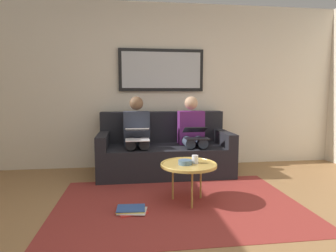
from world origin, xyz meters
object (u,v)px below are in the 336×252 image
object	(u,v)px
person_right	(137,133)
magazine_stack	(132,210)
coffee_table	(189,165)
person_left	(192,132)
cup	(195,159)
laptop_white	(137,134)
couch	(164,152)
framed_mirror	(161,70)
bowl	(185,162)
laptop_black	(196,134)

from	to	relation	value
person_right	magazine_stack	xyz separation A→B (m)	(0.09, 1.35, -0.58)
coffee_table	person_left	world-z (taller)	person_left
cup	laptop_white	size ratio (longest dim) A/B	0.24
couch	magazine_stack	xyz separation A→B (m)	(0.50, 1.41, -0.29)
person_left	laptop_white	world-z (taller)	person_left
couch	framed_mirror	size ratio (longest dim) A/B	1.42
cup	person_left	world-z (taller)	person_left
person_right	laptop_white	distance (m)	0.24
framed_mirror	magazine_stack	bearing A→B (deg)	74.51
coffee_table	framed_mirror	bearing A→B (deg)	-85.70
cup	coffee_table	bearing A→B (deg)	11.91
couch	magazine_stack	distance (m)	1.53
magazine_stack	laptop_white	bearing A→B (deg)	-94.67
cup	bowl	bearing A→B (deg)	18.58
person_left	person_right	size ratio (longest dim) A/B	1.00
coffee_table	person_right	xyz separation A→B (m)	(0.53, -1.15, 0.20)
couch	laptop_black	distance (m)	0.60
bowl	laptop_white	bearing A→B (deg)	-62.58
framed_mirror	cup	distance (m)	1.93
laptop_black	person_right	bearing A→B (deg)	-16.02
laptop_white	person_left	bearing A→B (deg)	-163.74
framed_mirror	person_right	bearing A→B (deg)	48.17
cup	person_right	bearing A→B (deg)	-61.99
magazine_stack	coffee_table	bearing A→B (deg)	-162.43
couch	laptop_white	size ratio (longest dim) A/B	5.03
framed_mirror	cup	world-z (taller)	framed_mirror
coffee_table	person_right	size ratio (longest dim) A/B	0.54
laptop_black	cup	bearing A→B (deg)	76.54
magazine_stack	laptop_black	bearing A→B (deg)	-129.28
laptop_black	laptop_white	xyz separation A→B (m)	(0.82, 0.00, 0.01)
couch	person_left	world-z (taller)	person_left
person_left	person_right	distance (m)	0.82
person_left	person_right	xyz separation A→B (m)	(0.82, 0.00, 0.00)
coffee_table	bowl	world-z (taller)	bowl
bowl	coffee_table	bearing A→B (deg)	-151.63
person_left	bowl	bearing A→B (deg)	74.15
framed_mirror	person_right	xyz separation A→B (m)	(0.41, 0.46, -0.94)
framed_mirror	couch	bearing A→B (deg)	90.00
framed_mirror	bowl	distance (m)	1.97
coffee_table	bowl	xyz separation A→B (m)	(0.04, 0.02, 0.04)
couch	laptop_black	bearing A→B (deg)	143.46
coffee_table	person_right	world-z (taller)	person_right
cup	person_left	bearing A→B (deg)	-100.75
magazine_stack	framed_mirror	bearing A→B (deg)	-105.49
laptop_black	person_left	bearing A→B (deg)	-90.00
couch	cup	distance (m)	1.23
coffee_table	laptop_white	world-z (taller)	laptop_white
person_left	magazine_stack	bearing A→B (deg)	55.97
framed_mirror	bowl	size ratio (longest dim) A/B	9.30
couch	magazine_stack	bearing A→B (deg)	70.54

